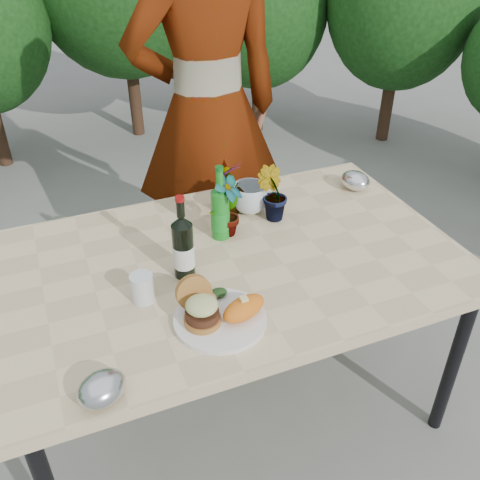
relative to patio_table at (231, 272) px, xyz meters
name	(u,v)px	position (x,y,z in m)	size (l,w,h in m)	color
ground	(233,400)	(0.00, 0.00, -0.69)	(80.00, 80.00, 0.00)	slate
patio_table	(231,272)	(0.00, 0.00, 0.00)	(1.60, 1.00, 0.75)	beige
shrub_hedge	(123,44)	(0.00, 1.59, 0.42)	(6.90, 5.19, 2.15)	#382316
dinner_plate	(220,320)	(-0.15, -0.28, 0.06)	(0.28, 0.28, 0.01)	white
burger_stack	(200,307)	(-0.20, -0.26, 0.12)	(0.11, 0.16, 0.11)	#B7722D
sweet_potato	(244,308)	(-0.08, -0.30, 0.10)	(0.15, 0.08, 0.06)	orange
grilled_veg	(215,294)	(-0.13, -0.19, 0.09)	(0.08, 0.05, 0.03)	olive
wine_bottle	(183,248)	(-0.18, -0.02, 0.17)	(0.07, 0.07, 0.30)	black
sparkling_water	(220,212)	(0.02, 0.15, 0.16)	(0.07, 0.07, 0.29)	#18841F
plastic_cup	(142,288)	(-0.34, -0.10, 0.10)	(0.07, 0.07, 0.10)	silver
seedling_left	(228,205)	(0.05, 0.15, 0.19)	(0.14, 0.09, 0.26)	#24531C
seedling_mid	(272,194)	(0.24, 0.19, 0.16)	(0.12, 0.09, 0.21)	#295D20
seedling_right	(230,188)	(0.11, 0.31, 0.16)	(0.12, 0.12, 0.21)	#215D1F
blue_bowl	(250,198)	(0.19, 0.28, 0.11)	(0.15, 0.15, 0.11)	silver
foil_packet_left	(102,389)	(-0.52, -0.44, 0.10)	(0.13, 0.11, 0.08)	#B9BBC1
foil_packet_right	(355,181)	(0.67, 0.28, 0.10)	(0.13, 0.11, 0.08)	silver
person	(207,112)	(0.20, 0.79, 0.29)	(0.71, 0.47, 1.96)	#9B644D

